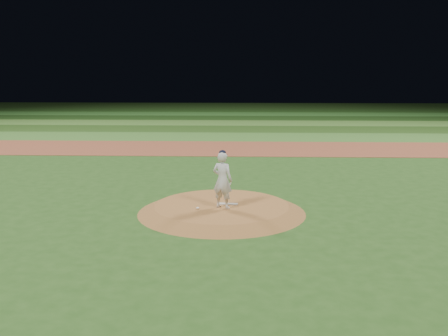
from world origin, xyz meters
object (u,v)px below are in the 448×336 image
(pitching_rubber, at_px, (228,204))
(pitcher_on_mound, at_px, (222,180))
(pitchers_mound, at_px, (222,208))
(rosin_bag, at_px, (198,208))

(pitching_rubber, xyz_separation_m, pitcher_on_mound, (-0.16, -0.45, 0.91))
(pitchers_mound, xyz_separation_m, pitcher_on_mound, (0.04, -0.38, 1.05))
(pitchers_mound, xyz_separation_m, pitching_rubber, (0.20, 0.07, 0.14))
(pitching_rubber, height_order, pitcher_on_mound, pitcher_on_mound)
(pitching_rubber, bearing_deg, pitchers_mound, -155.48)
(pitching_rubber, bearing_deg, pitcher_on_mound, -104.12)
(pitchers_mound, distance_m, pitcher_on_mound, 1.12)
(pitchers_mound, height_order, rosin_bag, rosin_bag)
(pitchers_mound, bearing_deg, pitcher_on_mound, -83.51)
(pitchers_mound, height_order, pitching_rubber, pitching_rubber)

